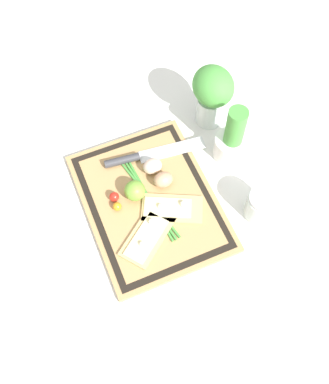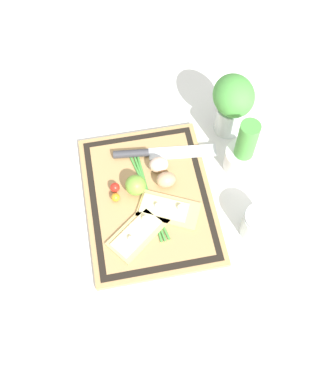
% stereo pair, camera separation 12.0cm
% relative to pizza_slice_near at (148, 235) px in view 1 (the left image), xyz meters
% --- Properties ---
extents(ground_plane, '(6.00, 6.00, 0.00)m').
position_rel_pizza_slice_near_xyz_m(ground_plane, '(-0.09, 0.04, -0.02)').
color(ground_plane, silver).
extents(cutting_board, '(0.45, 0.34, 0.02)m').
position_rel_pizza_slice_near_xyz_m(cutting_board, '(-0.09, 0.04, -0.02)').
color(cutting_board, tan).
rests_on(cutting_board, ground_plane).
extents(pizza_slice_near, '(0.17, 0.19, 0.02)m').
position_rel_pizza_slice_near_xyz_m(pizza_slice_near, '(0.00, 0.00, 0.00)').
color(pizza_slice_near, tan).
rests_on(pizza_slice_near, cutting_board).
extents(pizza_slice_far, '(0.14, 0.18, 0.02)m').
position_rel_pizza_slice_near_xyz_m(pizza_slice_far, '(-0.05, 0.09, 0.00)').
color(pizza_slice_far, tan).
rests_on(pizza_slice_far, cutting_board).
extents(knife, '(0.06, 0.29, 0.02)m').
position_rel_pizza_slice_near_xyz_m(knife, '(-0.23, 0.06, 0.00)').
color(knife, silver).
rests_on(knife, cutting_board).
extents(egg_brown, '(0.04, 0.05, 0.04)m').
position_rel_pizza_slice_near_xyz_m(egg_brown, '(-0.13, 0.10, 0.02)').
color(egg_brown, tan).
rests_on(egg_brown, cutting_board).
extents(egg_pink, '(0.04, 0.05, 0.04)m').
position_rel_pizza_slice_near_xyz_m(egg_pink, '(-0.18, 0.08, 0.02)').
color(egg_pink, beige).
rests_on(egg_pink, cutting_board).
extents(lime, '(0.06, 0.06, 0.06)m').
position_rel_pizza_slice_near_xyz_m(lime, '(-0.12, 0.01, 0.02)').
color(lime, '#70A838').
rests_on(lime, cutting_board).
extents(cherry_tomato_red, '(0.03, 0.03, 0.03)m').
position_rel_pizza_slice_near_xyz_m(cherry_tomato_red, '(-0.13, -0.04, 0.01)').
color(cherry_tomato_red, red).
rests_on(cherry_tomato_red, cutting_board).
extents(cherry_tomato_yellow, '(0.02, 0.02, 0.02)m').
position_rel_pizza_slice_near_xyz_m(cherry_tomato_yellow, '(-0.10, -0.05, 0.01)').
color(cherry_tomato_yellow, orange).
rests_on(cherry_tomato_yellow, cutting_board).
extents(scallion_bunch, '(0.28, 0.07, 0.01)m').
position_rel_pizza_slice_near_xyz_m(scallion_bunch, '(-0.10, 0.04, -0.00)').
color(scallion_bunch, '#47933D').
rests_on(scallion_bunch, cutting_board).
extents(herb_pot, '(0.10, 0.10, 0.19)m').
position_rel_pizza_slice_near_xyz_m(herb_pot, '(-0.16, 0.32, 0.04)').
color(herb_pot, white).
rests_on(herb_pot, ground_plane).
extents(sauce_jar, '(0.08, 0.08, 0.09)m').
position_rel_pizza_slice_near_xyz_m(sauce_jar, '(0.05, 0.30, 0.01)').
color(sauce_jar, silver).
rests_on(sauce_jar, ground_plane).
extents(herb_glass, '(0.13, 0.11, 0.20)m').
position_rel_pizza_slice_near_xyz_m(herb_glass, '(-0.29, 0.31, 0.09)').
color(herb_glass, silver).
rests_on(herb_glass, ground_plane).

